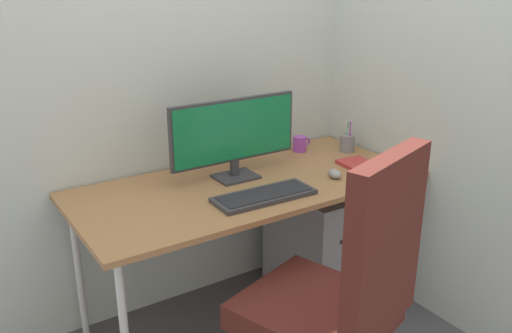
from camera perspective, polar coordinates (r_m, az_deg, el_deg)
The scene contains 12 objects.
ground_plane at distance 2.84m, azimuth -0.75°, elevation -15.52°, with size 8.00×8.00×0.00m, color #4C4C51.
wall_back at distance 2.67m, azimuth -5.59°, elevation 14.51°, with size 2.64×0.04×2.80m, color #B7C1BC.
wall_side_right at distance 2.76m, azimuth 16.01°, elevation 14.03°, with size 0.04×1.78×2.80m, color #B7C1BC.
desk at distance 2.51m, azimuth -0.82°, elevation -2.65°, with size 1.59×0.73×0.73m.
office_chair at distance 2.03m, azimuth 8.75°, elevation -12.99°, with size 0.65×0.67×1.11m.
filing_cabinet at distance 2.96m, azimuth 6.99°, elevation -7.44°, with size 0.43×0.52×0.59m.
monitor at distance 2.49m, azimuth -2.30°, elevation 3.47°, with size 0.64×0.15×0.37m.
keyboard at distance 2.32m, azimuth 0.86°, elevation -3.06°, with size 0.45×0.18×0.02m.
mouse at distance 2.56m, azimuth 8.23°, elevation -0.76°, with size 0.05×0.08×0.04m, color gray.
pen_holder at distance 2.95m, azimuth 9.54°, elevation 2.48°, with size 0.08×0.08×0.18m.
notebook at distance 2.73m, azimuth 10.84°, elevation 0.13°, with size 0.15×0.21×0.02m, color #B23333.
coffee_mug at distance 2.92m, azimuth 4.62°, elevation 2.38°, with size 0.11×0.07×0.08m.
Camera 1 is at (-1.24, -1.96, 1.64)m, focal length 38.20 mm.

